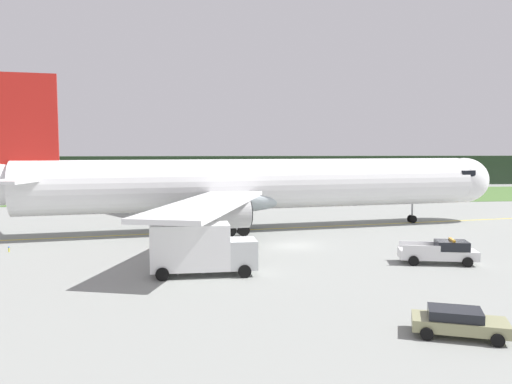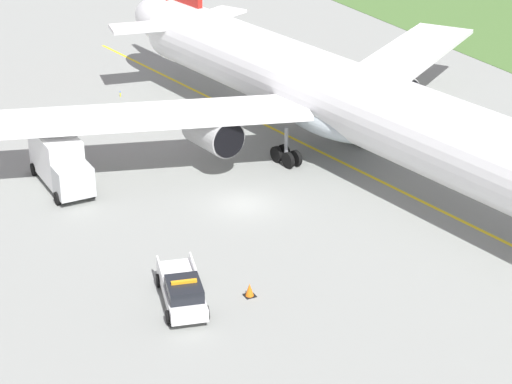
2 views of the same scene
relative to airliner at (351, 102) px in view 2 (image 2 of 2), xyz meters
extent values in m
plane|color=gray|center=(2.60, -9.66, -4.84)|extent=(320.00, 320.00, 0.00)
cube|color=yellow|center=(0.61, 0.10, -4.84)|extent=(78.26, 13.21, 0.01)
cylinder|color=silver|center=(0.61, 0.10, 0.12)|extent=(49.76, 13.40, 5.40)
ellipsoid|color=silver|center=(-25.43, -4.20, 0.52)|extent=(9.18, 5.40, 4.05)
ellipsoid|color=#A9B5BC|center=(-1.83, -0.30, -1.37)|extent=(12.01, 7.42, 2.97)
cube|color=silver|center=(-9.00, 10.76, -0.56)|extent=(16.80, 20.96, 0.35)
cylinder|color=#B3B3B3|center=(-6.24, 7.57, -1.88)|extent=(4.47, 3.33, 2.69)
cylinder|color=black|center=(-4.17, 7.91, -1.88)|extent=(0.52, 2.47, 2.48)
cube|color=silver|center=(-5.07, -13.08, -0.56)|extent=(11.06, 22.55, 0.35)
cylinder|color=#B3B3B3|center=(-3.48, -9.18, -1.88)|extent=(4.47, 3.33, 2.69)
cylinder|color=black|center=(-1.41, -8.84, -1.88)|extent=(0.52, 2.47, 2.48)
cube|color=silver|center=(-23.23, -0.41, 1.06)|extent=(5.53, 7.00, 0.28)
cube|color=silver|center=(-22.13, -7.08, 1.06)|extent=(3.85, 6.73, 0.28)
cylinder|color=gray|center=(-3.39, 3.00, -3.11)|extent=(0.28, 0.28, 2.26)
cylinder|color=black|center=(-2.64, 2.77, -4.24)|extent=(1.23, 0.49, 1.20)
cylinder|color=black|center=(-2.76, 3.46, -4.24)|extent=(1.23, 0.49, 1.20)
cylinder|color=black|center=(-4.02, 2.54, -4.24)|extent=(1.23, 0.49, 1.20)
cylinder|color=black|center=(-4.14, 3.23, -4.24)|extent=(1.23, 0.49, 1.20)
cylinder|color=gray|center=(-2.25, -3.93, -3.11)|extent=(0.28, 0.28, 2.26)
cylinder|color=black|center=(-1.61, -3.47, -4.24)|extent=(1.23, 0.49, 1.20)
cylinder|color=black|center=(-1.50, -4.16, -4.24)|extent=(1.23, 0.49, 1.20)
cylinder|color=black|center=(-2.99, -3.70, -4.24)|extent=(1.23, 0.49, 1.20)
cylinder|color=black|center=(-2.88, -4.39, -4.24)|extent=(1.23, 0.49, 1.20)
cube|color=silver|center=(12.24, -17.95, -4.11)|extent=(6.02, 3.20, 0.70)
cube|color=black|center=(13.24, -18.18, -3.41)|extent=(2.64, 2.27, 0.70)
cube|color=silver|center=(11.11, -16.74, -3.54)|extent=(2.70, 0.72, 0.45)
cube|color=silver|center=(10.69, -18.55, -3.54)|extent=(2.70, 0.72, 0.45)
cube|color=orange|center=(13.24, -18.18, -2.98)|extent=(0.50, 1.38, 0.16)
cylinder|color=black|center=(14.36, -17.42, -4.46)|extent=(0.79, 0.41, 0.76)
cylinder|color=black|center=(13.91, -19.36, -4.46)|extent=(0.79, 0.41, 0.76)
cylinder|color=black|center=(10.57, -16.54, -4.46)|extent=(0.79, 0.41, 0.76)
cylinder|color=black|center=(10.12, -18.48, -4.46)|extent=(0.79, 0.41, 0.76)
cube|color=silver|center=(-2.85, -19.54, -3.39)|extent=(1.99, 2.47, 2.00)
cube|color=silver|center=(-6.49, -19.68, -2.81)|extent=(5.46, 2.61, 3.16)
cylinder|color=#99999E|center=(-5.41, -19.64, -4.48)|extent=(0.77, 0.13, 1.04)
cylinder|color=#99999E|center=(-7.56, -19.73, -4.48)|extent=(0.77, 0.13, 1.04)
cylinder|color=black|center=(-2.90, -18.34, -4.39)|extent=(0.91, 0.30, 0.90)
cylinder|color=black|center=(-2.80, -20.74, -4.39)|extent=(0.91, 0.30, 0.90)
cylinder|color=black|center=(-8.41, -18.56, -4.39)|extent=(0.91, 0.30, 0.90)
cylinder|color=black|center=(-8.32, -20.96, -4.39)|extent=(0.91, 0.30, 0.90)
cube|color=black|center=(13.26, -14.37, -4.83)|extent=(0.62, 0.62, 0.03)
cone|color=orange|center=(13.26, -14.37, -4.44)|extent=(0.47, 0.47, 0.74)
cylinder|color=yellow|center=(-22.02, -9.96, -4.65)|extent=(0.10, 0.10, 0.38)
sphere|color=blue|center=(-22.02, -9.96, -4.42)|extent=(0.12, 0.12, 0.12)
camera|label=1|loc=(-5.63, -54.74, 3.90)|focal=35.84mm
camera|label=2|loc=(52.61, -33.30, 21.62)|focal=64.90mm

